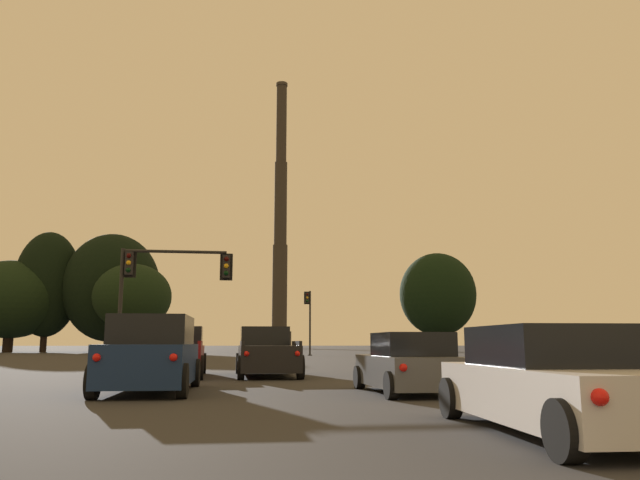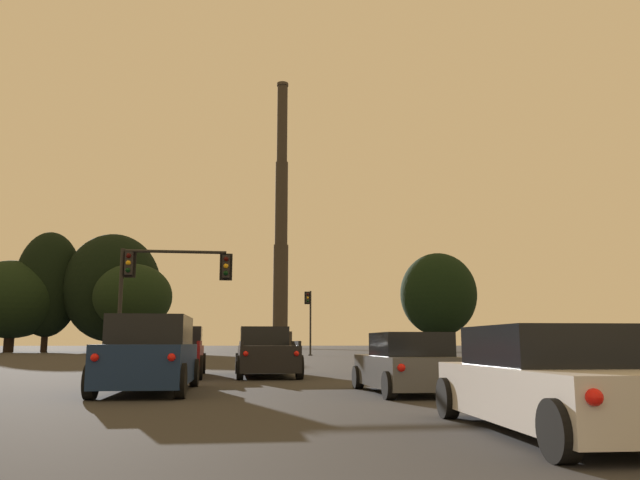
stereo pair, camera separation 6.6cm
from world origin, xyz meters
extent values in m
cube|color=maroon|center=(-3.10, 20.67, 0.66)|extent=(2.12, 5.44, 0.88)
cube|color=black|center=(-3.14, 22.42, 1.46)|extent=(1.88, 1.84, 0.72)
cube|color=maroon|center=(-4.01, 19.26, 1.18)|extent=(0.15, 2.43, 0.16)
cube|color=maroon|center=(-2.13, 19.30, 1.18)|extent=(0.15, 2.43, 0.16)
cylinder|color=black|center=(-4.12, 22.84, 0.40)|extent=(0.24, 0.80, 0.80)
cylinder|color=black|center=(-2.17, 22.89, 0.40)|extent=(0.24, 0.80, 0.80)
cylinder|color=black|center=(-4.03, 18.45, 0.40)|extent=(0.24, 0.80, 0.80)
cylinder|color=black|center=(-2.07, 18.49, 0.40)|extent=(0.24, 0.80, 0.80)
sphere|color=red|center=(-3.86, 17.93, 0.85)|extent=(0.17, 0.17, 0.17)
sphere|color=red|center=(-2.22, 17.97, 0.85)|extent=(0.17, 0.17, 0.17)
cube|color=silver|center=(3.24, 5.39, 0.53)|extent=(2.00, 4.67, 0.70)
cube|color=black|center=(3.25, 5.62, 1.15)|extent=(1.71, 2.27, 0.55)
cylinder|color=black|center=(2.44, 7.32, 0.32)|extent=(0.25, 0.65, 0.64)
cylinder|color=black|center=(4.20, 7.25, 0.32)|extent=(0.25, 0.65, 0.64)
cylinder|color=black|center=(2.27, 3.53, 0.32)|extent=(0.25, 0.65, 0.64)
sphere|color=red|center=(2.42, 3.10, 0.68)|extent=(0.17, 0.17, 0.17)
cube|color=black|center=(0.22, 20.59, 0.66)|extent=(2.03, 5.41, 0.88)
cube|color=black|center=(0.21, 22.35, 1.46)|extent=(1.85, 1.81, 0.72)
cube|color=black|center=(-0.71, 19.20, 1.18)|extent=(0.11, 2.43, 0.16)
cube|color=black|center=(1.17, 19.21, 1.18)|extent=(0.11, 2.43, 0.16)
cylinder|color=black|center=(-0.77, 22.79, 0.40)|extent=(0.22, 0.80, 0.80)
cylinder|color=black|center=(1.19, 22.80, 0.40)|extent=(0.22, 0.80, 0.80)
cylinder|color=black|center=(-0.75, 18.39, 0.40)|extent=(0.22, 0.80, 0.80)
cylinder|color=black|center=(1.21, 18.40, 0.40)|extent=(0.22, 0.80, 0.80)
sphere|color=red|center=(-0.59, 17.87, 0.85)|extent=(0.17, 0.17, 0.17)
sphere|color=red|center=(1.05, 17.88, 0.85)|extent=(0.17, 0.17, 0.17)
cube|color=#4C4F54|center=(3.15, 12.33, 0.53)|extent=(1.76, 4.02, 0.72)
cube|color=black|center=(3.15, 11.93, 1.16)|extent=(1.58, 1.92, 0.55)
cylinder|color=black|center=(2.29, 13.94, 0.30)|extent=(0.23, 0.60, 0.60)
cylinder|color=black|center=(3.97, 13.96, 0.30)|extent=(0.23, 0.60, 0.60)
cylinder|color=black|center=(2.33, 10.69, 0.30)|extent=(0.23, 0.60, 0.60)
cylinder|color=black|center=(4.01, 10.71, 0.30)|extent=(0.23, 0.60, 0.60)
sphere|color=red|center=(2.49, 10.30, 0.68)|extent=(0.17, 0.17, 0.17)
sphere|color=red|center=(3.85, 10.31, 0.68)|extent=(0.17, 0.17, 0.17)
cube|color=navy|center=(-3.01, 13.48, 0.68)|extent=(2.00, 4.83, 0.95)
cube|color=black|center=(-3.01, 13.60, 1.51)|extent=(1.82, 2.83, 0.70)
cylinder|color=black|center=(-3.92, 15.42, 0.38)|extent=(0.23, 0.76, 0.76)
cylinder|color=black|center=(-2.04, 15.39, 0.38)|extent=(0.23, 0.76, 0.76)
cylinder|color=black|center=(-3.98, 11.57, 0.38)|extent=(0.23, 0.76, 0.76)
cylinder|color=black|center=(-2.10, 11.54, 0.38)|extent=(0.23, 0.76, 0.76)
sphere|color=red|center=(-3.83, 11.07, 0.89)|extent=(0.17, 0.17, 0.17)
sphere|color=red|center=(-2.27, 11.04, 0.89)|extent=(0.17, 0.17, 0.17)
cylinder|color=black|center=(6.45, 58.28, 3.13)|extent=(0.18, 0.18, 6.26)
cylinder|color=black|center=(6.45, 58.28, 0.05)|extent=(0.40, 0.40, 0.10)
cube|color=black|center=(6.16, 58.28, 5.59)|extent=(0.34, 0.34, 1.04)
cube|color=black|center=(6.16, 58.46, 5.59)|extent=(0.58, 0.03, 1.25)
sphere|color=#320504|center=(6.16, 58.09, 5.91)|extent=(0.22, 0.22, 0.22)
sphere|color=#F2AD14|center=(6.16, 58.09, 5.59)|extent=(0.22, 0.22, 0.22)
sphere|color=black|center=(6.16, 58.09, 5.27)|extent=(0.22, 0.22, 0.22)
cylinder|color=black|center=(-6.00, 26.08, 2.70)|extent=(0.18, 0.18, 5.39)
cylinder|color=black|center=(-6.00, 26.08, 0.05)|extent=(0.40, 0.40, 0.10)
cube|color=black|center=(-5.71, 26.08, 4.72)|extent=(0.34, 0.34, 1.04)
cube|color=black|center=(-5.71, 26.26, 4.72)|extent=(0.58, 0.03, 1.25)
sphere|color=#320504|center=(-5.71, 25.89, 5.04)|extent=(0.22, 0.22, 0.22)
sphere|color=#F2AD14|center=(-5.71, 25.89, 4.72)|extent=(0.22, 0.22, 0.22)
sphere|color=black|center=(-5.71, 25.89, 4.40)|extent=(0.22, 0.22, 0.22)
cylinder|color=black|center=(-3.69, 26.08, 5.29)|extent=(4.60, 0.14, 0.14)
sphere|color=black|center=(-6.00, 26.08, 5.29)|extent=(0.18, 0.18, 0.18)
cube|color=black|center=(-1.39, 26.08, 4.65)|extent=(0.34, 0.34, 1.04)
cube|color=black|center=(-1.39, 26.26, 4.65)|extent=(0.58, 0.03, 1.25)
sphere|color=#320504|center=(-1.39, 25.89, 4.97)|extent=(0.22, 0.22, 0.22)
sphere|color=#F2AD14|center=(-1.39, 25.89, 4.65)|extent=(0.22, 0.22, 0.22)
sphere|color=black|center=(-1.39, 25.89, 4.33)|extent=(0.22, 0.22, 0.22)
cylinder|color=#2B2722|center=(9.52, 139.87, 1.90)|extent=(5.46, 5.46, 3.80)
cylinder|color=#332D28|center=(9.52, 139.87, 13.71)|extent=(3.41, 3.41, 19.83)
cylinder|color=#332D28|center=(9.52, 139.87, 33.54)|extent=(2.93, 2.93, 19.83)
cylinder|color=#332D28|center=(9.52, 139.87, 53.37)|extent=(2.46, 2.46, 19.83)
cylinder|color=#38322C|center=(9.52, 139.87, 62.93)|extent=(2.75, 2.75, 0.70)
cylinder|color=black|center=(-13.92, 80.45, 1.95)|extent=(0.99, 0.99, 3.90)
ellipsoid|color=black|center=(-13.92, 80.45, 7.10)|extent=(9.94, 8.95, 8.54)
cylinder|color=black|center=(27.73, 82.67, 1.83)|extent=(1.08, 1.08, 3.65)
ellipsoid|color=black|center=(27.73, 82.67, 8.04)|extent=(10.84, 9.76, 11.70)
cylinder|color=black|center=(-26.07, 86.22, 1.88)|extent=(0.86, 0.86, 3.77)
ellipsoid|color=black|center=(-26.07, 86.22, 9.13)|extent=(8.61, 7.75, 14.30)
cylinder|color=black|center=(-17.59, 85.89, 1.61)|extent=(1.29, 1.29, 3.22)
ellipsoid|color=black|center=(-17.59, 85.89, 8.75)|extent=(12.94, 11.65, 14.75)
cylinder|color=black|center=(-30.35, 85.62, 1.55)|extent=(1.29, 1.29, 3.10)
ellipsoid|color=black|center=(-30.35, 85.62, 6.99)|extent=(12.86, 11.58, 10.37)
camera|label=1|loc=(-1.06, -2.55, 1.19)|focal=35.00mm
camera|label=2|loc=(-1.00, -2.56, 1.19)|focal=35.00mm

